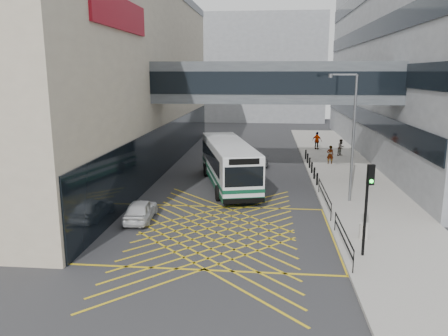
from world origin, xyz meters
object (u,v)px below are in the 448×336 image
(bus, at_px, (228,163))
(street_lamp, at_px, (351,130))
(pedestrian_a, at_px, (330,155))
(pedestrian_b, at_px, (341,148))
(pedestrian_c, at_px, (317,141))
(car_silver, at_px, (254,158))
(car_dark, at_px, (223,158))
(car_white, at_px, (141,210))
(litter_bin, at_px, (364,231))
(traffic_light, at_px, (368,197))

(bus, height_order, street_lamp, street_lamp)
(bus, height_order, pedestrian_a, bus)
(pedestrian_b, bearing_deg, pedestrian_c, 76.85)
(car_silver, xyz_separation_m, pedestrian_b, (8.44, 4.63, 0.30))
(car_dark, relative_size, car_silver, 1.06)
(car_white, bearing_deg, litter_bin, 167.00)
(car_silver, xyz_separation_m, street_lamp, (6.28, -11.37, 4.03))
(pedestrian_b, bearing_deg, litter_bin, -138.91)
(car_silver, height_order, pedestrian_c, pedestrian_c)
(litter_bin, height_order, pedestrian_c, pedestrian_c)
(street_lamp, height_order, pedestrian_a, street_lamp)
(traffic_light, bearing_deg, pedestrian_c, 75.42)
(litter_bin, bearing_deg, pedestrian_a, 87.39)
(bus, bearing_deg, traffic_light, -74.64)
(bus, xyz_separation_m, litter_bin, (7.64, -10.46, -1.18))
(car_silver, bearing_deg, pedestrian_a, 168.33)
(traffic_light, height_order, street_lamp, street_lamp)
(bus, height_order, traffic_light, traffic_light)
(car_silver, xyz_separation_m, traffic_light, (5.53, -20.26, 2.23))
(bus, xyz_separation_m, street_lamp, (7.97, -3.72, 2.97))
(pedestrian_a, xyz_separation_m, pedestrian_c, (-0.33, 7.76, 0.10))
(traffic_light, distance_m, pedestrian_a, 20.75)
(car_white, xyz_separation_m, street_lamp, (12.21, 4.65, 4.09))
(car_dark, height_order, pedestrian_b, pedestrian_b)
(pedestrian_a, bearing_deg, pedestrian_c, -89.92)
(car_dark, bearing_deg, pedestrian_a, -150.32)
(pedestrian_b, bearing_deg, street_lamp, -140.36)
(bus, bearing_deg, car_white, -131.32)
(street_lamp, distance_m, pedestrian_c, 19.83)
(car_white, height_order, litter_bin, car_white)
(bus, relative_size, car_dark, 2.57)
(bus, bearing_deg, pedestrian_c, 48.25)
(pedestrian_c, bearing_deg, street_lamp, 121.80)
(car_white, bearing_deg, street_lamp, -162.18)
(street_lamp, bearing_deg, car_dark, 149.85)
(car_silver, bearing_deg, traffic_light, 90.50)
(car_dark, xyz_separation_m, pedestrian_a, (9.58, 1.04, 0.28))
(pedestrian_c, bearing_deg, bus, 95.01)
(traffic_light, xyz_separation_m, pedestrian_b, (2.92, 24.89, -1.93))
(pedestrian_a, bearing_deg, car_white, 49.79)
(car_dark, relative_size, street_lamp, 0.58)
(car_white, relative_size, street_lamp, 0.49)
(bus, xyz_separation_m, traffic_light, (7.22, -12.61, 1.17))
(car_white, distance_m, pedestrian_b, 25.16)
(car_dark, distance_m, car_silver, 2.87)
(car_dark, relative_size, traffic_light, 1.09)
(litter_bin, bearing_deg, car_white, 170.01)
(street_lamp, bearing_deg, traffic_light, -75.28)
(car_silver, relative_size, pedestrian_b, 2.67)
(traffic_light, relative_size, pedestrian_b, 2.59)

